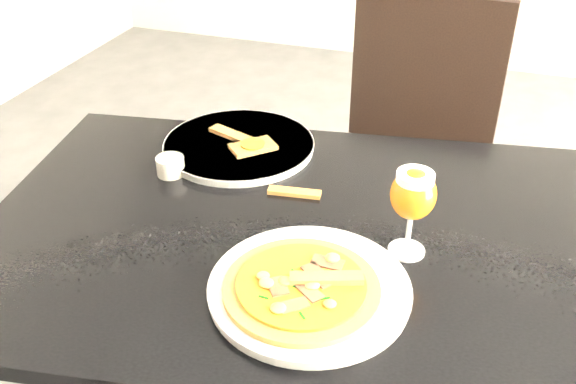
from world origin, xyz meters
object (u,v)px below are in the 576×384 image
(chair_far, at_px, (407,159))
(pizza, at_px, (302,287))
(dining_table, at_px, (303,266))
(beer_glass, at_px, (413,195))

(chair_far, distance_m, pizza, 0.91)
(dining_table, distance_m, beer_glass, 0.28)
(pizza, height_order, beer_glass, beer_glass)
(dining_table, height_order, chair_far, chair_far)
(chair_far, relative_size, pizza, 3.91)
(dining_table, bearing_deg, pizza, -82.34)
(beer_glass, bearing_deg, dining_table, 177.72)
(chair_far, bearing_deg, dining_table, -92.78)
(chair_far, relative_size, beer_glass, 5.97)
(dining_table, bearing_deg, beer_glass, -11.48)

